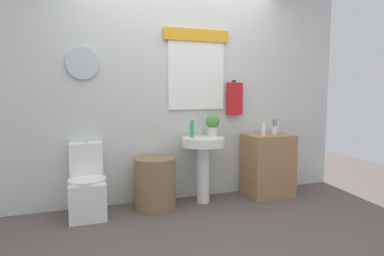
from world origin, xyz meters
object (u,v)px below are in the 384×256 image
(lotion_bottle, at_px, (264,129))
(toilet, at_px, (87,188))
(potted_plant, at_px, (212,124))
(wooden_cabinet, at_px, (268,165))
(toothbrush_cup, at_px, (274,130))
(laundry_hamper, at_px, (155,183))
(pedestal_sink, at_px, (203,154))
(soap_bottle, at_px, (192,129))

(lotion_bottle, bearing_deg, toilet, 177.85)
(lotion_bottle, bearing_deg, potted_plant, 171.01)
(wooden_cabinet, xyz_separation_m, toothbrush_cup, (0.10, 0.02, 0.44))
(laundry_hamper, bearing_deg, toilet, 177.01)
(pedestal_sink, xyz_separation_m, potted_plant, (0.14, 0.06, 0.34))
(toilet, distance_m, pedestal_sink, 1.32)
(pedestal_sink, distance_m, toothbrush_cup, 1.00)
(lotion_bottle, distance_m, toothbrush_cup, 0.20)
(laundry_hamper, xyz_separation_m, toothbrush_cup, (1.54, 0.02, 0.54))
(laundry_hamper, height_order, soap_bottle, soap_bottle)
(pedestal_sink, bearing_deg, lotion_bottle, -2.97)
(toilet, height_order, soap_bottle, soap_bottle)
(wooden_cabinet, height_order, soap_bottle, soap_bottle)
(soap_bottle, distance_m, lotion_bottle, 0.90)
(potted_plant, height_order, toothbrush_cup, potted_plant)
(wooden_cabinet, relative_size, toothbrush_cup, 4.15)
(potted_plant, distance_m, lotion_bottle, 0.64)
(potted_plant, height_order, lotion_bottle, potted_plant)
(wooden_cabinet, bearing_deg, pedestal_sink, 180.00)
(wooden_cabinet, xyz_separation_m, potted_plant, (-0.73, 0.06, 0.53))
(pedestal_sink, relative_size, soap_bottle, 3.96)
(soap_bottle, xyz_separation_m, lotion_bottle, (0.89, -0.09, -0.02))
(toilet, height_order, wooden_cabinet, toilet)
(laundry_hamper, bearing_deg, soap_bottle, 6.33)
(toilet, relative_size, lotion_bottle, 4.75)
(potted_plant, bearing_deg, toilet, -179.10)
(wooden_cabinet, bearing_deg, toothbrush_cup, 11.73)
(soap_bottle, bearing_deg, lotion_bottle, -5.76)
(toilet, distance_m, potted_plant, 1.56)
(wooden_cabinet, relative_size, lotion_bottle, 4.74)
(soap_bottle, relative_size, toothbrush_cup, 1.05)
(toilet, height_order, lotion_bottle, lotion_bottle)
(pedestal_sink, xyz_separation_m, lotion_bottle, (0.77, -0.04, 0.28))
(toilet, xyz_separation_m, pedestal_sink, (1.29, -0.04, 0.29))
(toothbrush_cup, bearing_deg, soap_bottle, 178.41)
(potted_plant, relative_size, toothbrush_cup, 1.40)
(toilet, relative_size, laundry_hamper, 1.35)
(lotion_bottle, relative_size, toothbrush_cup, 0.88)
(soap_bottle, bearing_deg, laundry_hamper, -173.67)
(potted_plant, relative_size, lotion_bottle, 1.60)
(wooden_cabinet, bearing_deg, potted_plant, 175.29)
(wooden_cabinet, bearing_deg, soap_bottle, 177.10)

